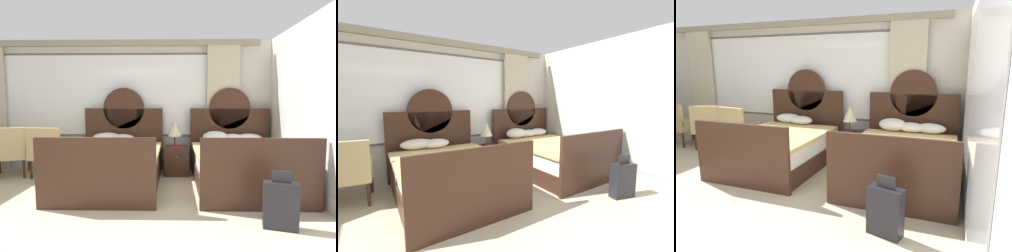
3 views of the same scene
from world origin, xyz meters
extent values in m
cube|color=beige|center=(0.00, 4.39, 1.35)|extent=(6.87, 0.07, 2.70)
cube|color=#5B5954|center=(0.00, 4.35, 1.56)|extent=(4.56, 0.02, 1.73)
cube|color=white|center=(0.00, 4.34, 1.56)|extent=(4.48, 0.02, 1.65)
cube|color=#C1B79E|center=(-2.43, 4.25, 1.30)|extent=(0.65, 0.08, 2.60)
cube|color=#C1B79E|center=(2.43, 4.25, 1.30)|extent=(0.65, 0.08, 2.60)
cube|color=gray|center=(0.00, 4.25, 2.62)|extent=(6.32, 0.10, 0.12)
cube|color=beige|center=(3.47, 1.88, 1.35)|extent=(0.07, 4.95, 2.70)
cube|color=#B2B7BC|center=(3.43, 2.18, 1.35)|extent=(0.01, 3.47, 2.27)
cube|color=#382116|center=(0.40, 3.17, 0.15)|extent=(1.52, 2.00, 0.30)
cube|color=white|center=(0.40, 3.17, 0.43)|extent=(1.46, 1.90, 0.27)
cube|color=tan|center=(0.40, 3.09, 0.60)|extent=(1.56, 1.80, 0.06)
cube|color=#382116|center=(0.40, 4.20, 0.65)|extent=(1.60, 0.06, 1.29)
cylinder|color=#382116|center=(0.40, 4.20, 1.29)|extent=(0.84, 0.06, 0.84)
cube|color=#382116|center=(0.40, 2.14, 0.48)|extent=(1.60, 0.06, 0.97)
ellipsoid|color=white|center=(0.09, 3.99, 0.72)|extent=(0.57, 0.28, 0.19)
ellipsoid|color=white|center=(0.40, 3.94, 0.71)|extent=(0.48, 0.29, 0.17)
cube|color=#382116|center=(2.56, 3.17, 0.15)|extent=(1.52, 2.00, 0.30)
cube|color=white|center=(2.56, 3.17, 0.43)|extent=(1.46, 1.90, 0.27)
cube|color=tan|center=(2.56, 3.09, 0.60)|extent=(1.56, 1.80, 0.06)
cube|color=#382116|center=(2.56, 4.20, 0.65)|extent=(1.60, 0.06, 1.29)
cylinder|color=#382116|center=(2.56, 4.20, 1.29)|extent=(0.84, 0.06, 0.84)
cube|color=#382116|center=(2.56, 2.14, 0.48)|extent=(1.60, 0.06, 0.97)
ellipsoid|color=white|center=(2.25, 3.98, 0.74)|extent=(0.50, 0.33, 0.23)
ellipsoid|color=white|center=(2.58, 3.96, 0.71)|extent=(0.46, 0.27, 0.17)
ellipsoid|color=white|center=(2.90, 3.98, 0.71)|extent=(0.52, 0.27, 0.18)
cube|color=#382116|center=(1.48, 3.91, 0.28)|extent=(0.46, 0.46, 0.55)
sphere|color=tan|center=(1.48, 3.67, 0.40)|extent=(0.02, 0.02, 0.02)
cylinder|color=brown|center=(1.45, 3.93, 0.56)|extent=(0.14, 0.14, 0.02)
cylinder|color=brown|center=(1.45, 3.93, 0.67)|extent=(0.03, 0.03, 0.19)
cone|color=beige|center=(1.45, 3.93, 0.90)|extent=(0.27, 0.27, 0.28)
cube|color=maroon|center=(1.46, 3.82, 0.57)|extent=(0.18, 0.26, 0.03)
cube|color=tan|center=(-0.93, 3.74, 0.40)|extent=(0.68, 0.68, 0.10)
cube|color=tan|center=(-0.95, 3.47, 0.70)|extent=(0.63, 0.13, 0.51)
cube|color=tan|center=(-0.65, 3.71, 0.53)|extent=(0.11, 0.57, 0.16)
cube|color=tan|center=(-1.21, 3.76, 0.53)|extent=(0.11, 0.57, 0.16)
cylinder|color=#382116|center=(-0.64, 3.98, 0.18)|extent=(0.04, 0.04, 0.35)
cylinder|color=#382116|center=(-1.17, 4.02, 0.18)|extent=(0.04, 0.04, 0.35)
cylinder|color=#382116|center=(-0.69, 3.45, 0.18)|extent=(0.04, 0.04, 0.35)
cylinder|color=#382116|center=(-1.21, 3.50, 0.18)|extent=(0.04, 0.04, 0.35)
cube|color=tan|center=(-1.73, 3.74, 0.40)|extent=(0.80, 0.80, 0.10)
cube|color=tan|center=(-1.64, 3.48, 0.70)|extent=(0.62, 0.28, 0.51)
cube|color=tan|center=(-1.46, 3.83, 0.53)|extent=(0.24, 0.55, 0.16)
cube|color=tan|center=(-2.00, 3.64, 0.53)|extent=(0.24, 0.55, 0.16)
cylinder|color=#382116|center=(-1.57, 4.07, 0.18)|extent=(0.04, 0.04, 0.35)
cylinder|color=#382116|center=(-2.07, 3.90, 0.18)|extent=(0.04, 0.04, 0.35)
cylinder|color=#382116|center=(-1.39, 3.58, 0.18)|extent=(0.04, 0.04, 0.35)
cylinder|color=#382116|center=(-1.89, 3.40, 0.18)|extent=(0.04, 0.04, 0.35)
cube|color=tan|center=(-2.49, 3.74, 0.40)|extent=(0.74, 0.74, 0.10)
cube|color=tan|center=(-2.21, 3.68, 0.53)|extent=(0.17, 0.56, 0.16)
cube|color=tan|center=(-2.76, 3.79, 0.53)|extent=(0.17, 0.56, 0.16)
cylinder|color=#382116|center=(-2.18, 3.94, 0.18)|extent=(0.04, 0.04, 0.35)
cylinder|color=#382116|center=(-2.69, 4.05, 0.18)|extent=(0.04, 0.04, 0.35)
cylinder|color=#382116|center=(-2.28, 3.43, 0.18)|extent=(0.04, 0.04, 0.35)
cube|color=black|center=(2.63, 1.66, 0.27)|extent=(0.40, 0.24, 0.53)
cube|color=#232326|center=(2.63, 1.66, 0.60)|extent=(0.20, 0.07, 0.13)
cylinder|color=black|center=(2.49, 1.70, 0.03)|extent=(0.05, 0.03, 0.05)
cylinder|color=black|center=(2.78, 1.63, 0.03)|extent=(0.05, 0.03, 0.05)
camera|label=1|loc=(1.42, -1.27, 1.44)|focal=28.50mm
camera|label=2|loc=(-0.64, -0.07, 1.51)|focal=23.18mm
camera|label=3|loc=(3.18, -1.07, 1.76)|focal=30.57mm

